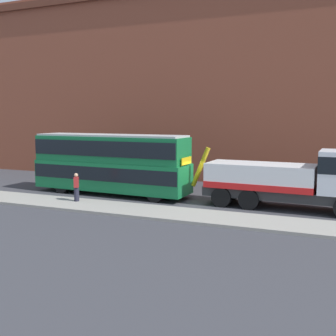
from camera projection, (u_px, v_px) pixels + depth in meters
The scene contains 6 objects.
ground_plane at pixel (199, 200), 25.13m from camera, with size 120.00×120.00×0.00m, color #38383D.
near_kerb at pixel (175, 214), 21.27m from camera, with size 60.00×2.80×0.15m, color gray.
building_facade at pixel (230, 80), 31.20m from camera, with size 60.00×1.50×16.00m.
recovery_tow_truck at pixel (292, 179), 22.48m from camera, with size 10.20×3.06×3.67m.
double_decker_bus at pixel (110, 162), 26.84m from camera, with size 11.13×3.07×4.06m.
pedestrian_onlooker at pixel (76, 188), 24.08m from camera, with size 0.41×0.47×1.71m.
Camera 1 is at (7.51, -23.58, 5.20)m, focal length 42.71 mm.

